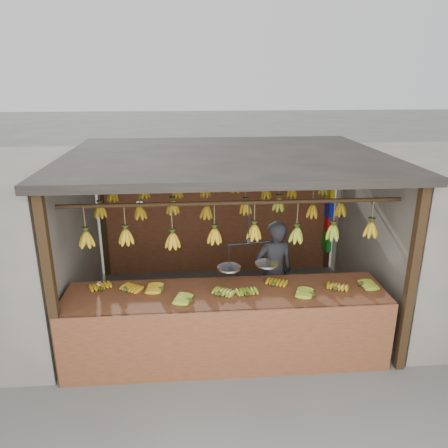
{
  "coord_description": "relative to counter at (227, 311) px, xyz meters",
  "views": [
    {
      "loc": [
        -0.49,
        -5.81,
        3.39
      ],
      "look_at": [
        0.0,
        0.3,
        1.3
      ],
      "focal_mm": 35.0,
      "sensor_mm": 36.0,
      "label": 1
    }
  ],
  "objects": [
    {
      "name": "counter",
      "position": [
        0.0,
        0.0,
        0.0
      ],
      "size": [
        3.9,
        0.89,
        0.96
      ],
      "color": "brown",
      "rests_on": "ground"
    },
    {
      "name": "vendor",
      "position": [
        0.75,
        0.99,
        0.04
      ],
      "size": [
        0.59,
        0.43,
        1.51
      ],
      "primitive_type": "imported",
      "rotation": [
        0.0,
        0.0,
        3.27
      ],
      "color": "#262628",
      "rests_on": "ground"
    },
    {
      "name": "hanging_bananas",
      "position": [
        0.08,
        1.23,
        0.89
      ],
      "size": [
        3.59,
        2.23,
        0.4
      ],
      "color": "gold",
      "rests_on": "ground"
    },
    {
      "name": "balance_scale",
      "position": [
        0.27,
        0.24,
        0.52
      ],
      "size": [
        0.75,
        0.36,
        0.82
      ],
      "color": "black",
      "rests_on": "ground"
    },
    {
      "name": "bag_bundles",
      "position": [
        2.02,
        2.59,
        0.3
      ],
      "size": [
        0.08,
        0.26,
        1.26
      ],
      "color": "yellow",
      "rests_on": "ground"
    },
    {
      "name": "stall",
      "position": [
        0.08,
        1.56,
        1.25
      ],
      "size": [
        4.3,
        3.3,
        2.4
      ],
      "color": "black",
      "rests_on": "ground"
    },
    {
      "name": "ground",
      "position": [
        0.08,
        1.24,
        -0.72
      ],
      "size": [
        80.0,
        80.0,
        0.0
      ],
      "primitive_type": "plane",
      "color": "#5B5B57"
    }
  ]
}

